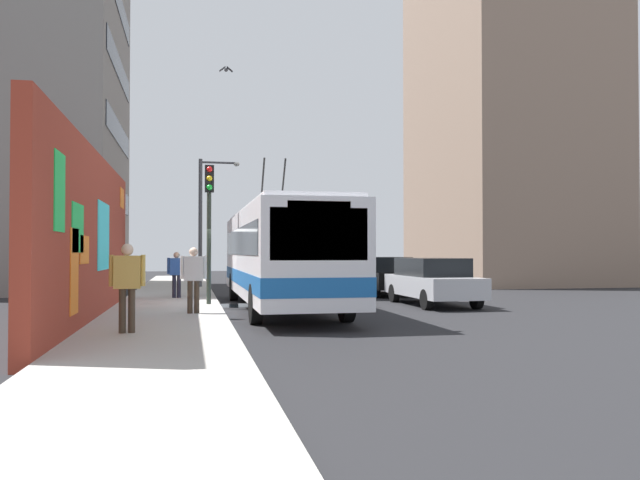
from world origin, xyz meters
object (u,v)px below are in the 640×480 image
city_bus (280,253)px  pedestrian_midblock (177,271)px  parked_car_black (384,275)px  pedestrian_near_wall (127,280)px  parked_car_white (347,270)px  traffic_light (209,211)px  pedestrian_at_curb (193,274)px  street_lamp (205,212)px  parked_car_silver (432,280)px

city_bus → pedestrian_midblock: bearing=41.3°
parked_car_black → pedestrian_near_wall: bearing=142.5°
parked_car_black → parked_car_white: same height
parked_car_white → traffic_light: traffic_light is taller
parked_car_white → pedestrian_midblock: (-8.45, 8.40, 0.27)m
pedestrian_midblock → pedestrian_at_curb: 5.98m
parked_car_black → traffic_light: size_ratio=1.03×
parked_car_black → street_lamp: size_ratio=0.74×
pedestrian_at_curb → pedestrian_midblock: bearing=5.3°
street_lamp → parked_car_black: bearing=-125.9°
parked_car_silver → traffic_light: (0.10, 7.35, 2.24)m
pedestrian_near_wall → traffic_light: size_ratio=0.41×
parked_car_black → pedestrian_midblock: pedestrian_midblock is taller
parked_car_black → street_lamp: 9.35m
parked_car_silver → street_lamp: size_ratio=0.78×
parked_car_black → parked_car_silver: bearing=-180.0°
city_bus → street_lamp: street_lamp is taller
pedestrian_near_wall → pedestrian_midblock: pedestrian_near_wall is taller
pedestrian_near_wall → pedestrian_at_curb: pedestrian_near_wall is taller
parked_car_white → pedestrian_near_wall: bearing=153.3°
city_bus → pedestrian_near_wall: (-6.17, 3.97, -0.52)m
parked_car_silver → pedestrian_midblock: (3.19, 8.40, 0.27)m
parked_car_white → traffic_light: 13.86m
parked_car_silver → pedestrian_near_wall: bearing=125.8°
pedestrian_near_wall → pedestrian_midblock: bearing=-4.5°
pedestrian_midblock → pedestrian_near_wall: bearing=175.5°
parked_car_white → traffic_light: bearing=147.5°
pedestrian_at_curb → traffic_light: traffic_light is taller
parked_car_white → pedestrian_at_curb: bearing=151.4°
parked_car_silver → parked_car_white: size_ratio=0.96×
parked_car_black → pedestrian_at_curb: (-8.09, 7.84, 0.35)m
pedestrian_near_wall → parked_car_white: bearing=-26.7°
city_bus → traffic_light: size_ratio=2.80×
city_bus → parked_car_black: size_ratio=2.72×
parked_car_silver → pedestrian_midblock: bearing=69.2°
pedestrian_midblock → traffic_light: 3.81m
parked_car_silver → traffic_light: size_ratio=1.09×
parked_car_white → pedestrian_near_wall: (-18.26, 9.17, 0.38)m
city_bus → parked_car_black: city_bus is taller
pedestrian_midblock → traffic_light: (-3.09, -1.05, 1.97)m
parked_car_white → pedestrian_at_curb: size_ratio=2.82×
parked_car_black → pedestrian_near_wall: size_ratio=2.50×
pedestrian_at_curb → street_lamp: size_ratio=0.29×
parked_car_white → pedestrian_midblock: 11.91m
parked_car_black → parked_car_white: size_ratio=0.91×
parked_car_black → parked_car_white: bearing=0.0°
parked_car_white → pedestrian_at_curb: pedestrian_at_curb is taller
street_lamp → pedestrian_midblock: bearing=170.9°
pedestrian_midblock → street_lamp: 7.89m
street_lamp → city_bus: bearing=-169.6°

